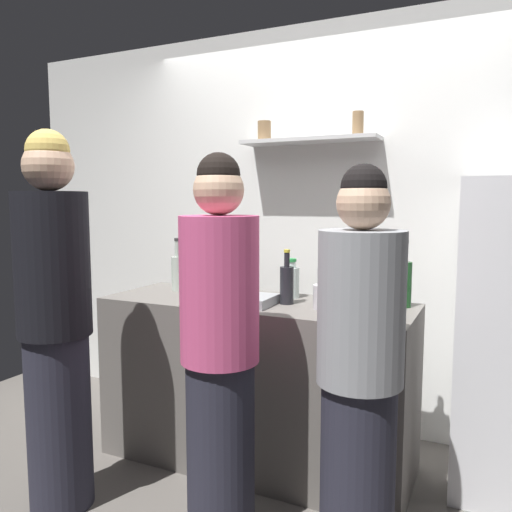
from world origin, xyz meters
name	(u,v)px	position (x,y,z in m)	size (l,w,h in m)	color
back_wall_assembly	(330,228)	(0.00, 1.25, 1.30)	(4.80, 0.32, 2.60)	white
counter	(256,382)	(-0.20, 0.54, 0.46)	(1.72, 0.62, 0.93)	#66605B
baking_pan	(243,299)	(-0.23, 0.43, 0.95)	(0.34, 0.24, 0.05)	gray
utensil_holder	(325,297)	(0.21, 0.50, 0.99)	(0.12, 0.12, 0.22)	#B2B2B7
wine_bottle_pale_glass	(178,272)	(-0.77, 0.62, 1.05)	(0.07, 0.07, 0.32)	#B2BFB2
wine_bottle_green_glass	(404,282)	(0.56, 0.72, 1.06)	(0.08, 0.08, 0.35)	#19471E
wine_bottle_amber_glass	(375,285)	(0.44, 0.58, 1.06)	(0.07, 0.07, 0.34)	#472814
wine_bottle_dark_glass	(287,283)	(-0.02, 0.53, 1.04)	(0.07, 0.07, 0.29)	black
water_bottle_plastic	(291,281)	(-0.06, 0.71, 1.02)	(0.09, 0.09, 0.22)	silver
person_blonde	(55,323)	(-0.88, -0.25, 0.90)	(0.34, 0.34, 1.80)	#262633
person_pink_top	(220,351)	(-0.07, -0.10, 0.83)	(0.34, 0.34, 1.68)	#262633
person_grey_hoodie	(359,374)	(0.52, -0.03, 0.80)	(0.34, 0.34, 1.62)	#262633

